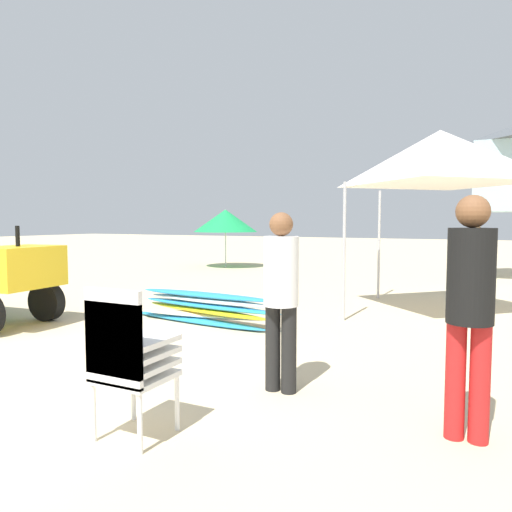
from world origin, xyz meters
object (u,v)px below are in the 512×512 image
object	(u,v)px
popup_canopy	(440,158)
beach_umbrella_left	(225,221)
stacked_plastic_chairs	(126,351)
lifeguard_near_center	(281,290)
lifeguard_near_left	(470,300)
lifeguard_tower	(512,169)
surfboard_pile	(205,308)

from	to	relation	value
popup_canopy	beach_umbrella_left	size ratio (longest dim) A/B	1.43
stacked_plastic_chairs	popup_canopy	bearing A→B (deg)	76.64
lifeguard_near_center	lifeguard_near_left	bearing A→B (deg)	-11.18
lifeguard_near_left	lifeguard_tower	distance (m)	10.97
stacked_plastic_chairs	beach_umbrella_left	xyz separation A→B (m)	(-5.92, 11.53, 0.92)
surfboard_pile	beach_umbrella_left	xyz separation A→B (m)	(-4.26, 7.94, 1.34)
stacked_plastic_chairs	lifeguard_near_left	size ratio (longest dim) A/B	0.63
stacked_plastic_chairs	popup_canopy	size ratio (longest dim) A/B	0.36
lifeguard_tower	beach_umbrella_left	distance (m)	8.64
lifeguard_near_left	popup_canopy	size ratio (longest dim) A/B	0.57
popup_canopy	stacked_plastic_chairs	bearing A→B (deg)	-103.36
lifeguard_near_left	lifeguard_tower	xyz separation A→B (m)	(0.44, 10.79, 1.93)
stacked_plastic_chairs	beach_umbrella_left	size ratio (longest dim) A/B	0.52
surfboard_pile	beach_umbrella_left	distance (m)	9.11
beach_umbrella_left	popup_canopy	bearing A→B (deg)	-37.04
surfboard_pile	popup_canopy	bearing A→B (deg)	37.87
surfboard_pile	lifeguard_near_left	size ratio (longest dim) A/B	1.57
lifeguard_near_left	lifeguard_near_center	distance (m)	1.62
lifeguard_near_center	popup_canopy	world-z (taller)	popup_canopy
surfboard_pile	beach_umbrella_left	size ratio (longest dim) A/B	1.28
stacked_plastic_chairs	popup_canopy	xyz separation A→B (m)	(1.42, 5.99, 1.96)
popup_canopy	lifeguard_tower	distance (m)	6.03
lifeguard_near_left	lifeguard_tower	size ratio (longest dim) A/B	0.43
stacked_plastic_chairs	beach_umbrella_left	world-z (taller)	beach_umbrella_left
lifeguard_tower	beach_umbrella_left	xyz separation A→B (m)	(-8.52, -0.36, -1.37)
surfboard_pile	popup_canopy	size ratio (longest dim) A/B	0.90
stacked_plastic_chairs	lifeguard_near_center	size ratio (longest dim) A/B	0.67
lifeguard_near_left	beach_umbrella_left	size ratio (longest dim) A/B	0.81
lifeguard_near_left	beach_umbrella_left	bearing A→B (deg)	127.76
lifeguard_near_left	lifeguard_tower	world-z (taller)	lifeguard_tower
lifeguard_near_left	popup_canopy	world-z (taller)	popup_canopy
stacked_plastic_chairs	lifeguard_tower	world-z (taller)	lifeguard_tower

